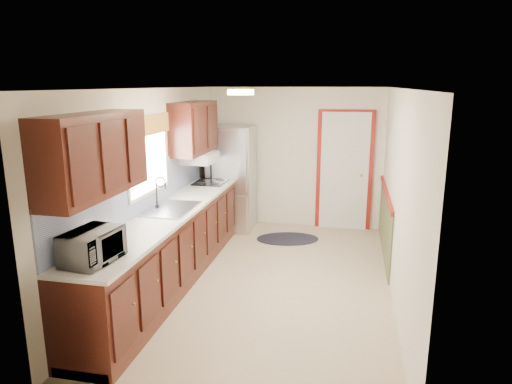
% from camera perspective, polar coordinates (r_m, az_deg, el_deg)
% --- Properties ---
extents(room_shell, '(3.20, 5.20, 2.52)m').
position_cam_1_polar(room_shell, '(5.52, 1.68, 0.28)').
color(room_shell, tan).
rests_on(room_shell, ground).
extents(kitchen_run, '(0.63, 4.00, 2.20)m').
position_cam_1_polar(kitchen_run, '(5.70, -11.22, -3.62)').
color(kitchen_run, '#35120C').
rests_on(kitchen_run, ground).
extents(back_wall_trim, '(1.12, 2.30, 2.08)m').
position_cam_1_polar(back_wall_trim, '(7.67, 11.97, 1.32)').
color(back_wall_trim, maroon).
rests_on(back_wall_trim, ground).
extents(ceiling_fixture, '(0.30, 0.30, 0.06)m').
position_cam_1_polar(ceiling_fixture, '(5.25, -1.93, 12.37)').
color(ceiling_fixture, '#FFD88C').
rests_on(ceiling_fixture, room_shell).
extents(microwave, '(0.34, 0.55, 0.35)m').
position_cam_1_polar(microwave, '(4.20, -19.82, -6.01)').
color(microwave, white).
rests_on(microwave, kitchen_run).
extents(refrigerator, '(0.76, 0.75, 1.77)m').
position_cam_1_polar(refrigerator, '(7.77, -3.05, 1.72)').
color(refrigerator, '#B7B7BC').
rests_on(refrigerator, ground).
extents(rug, '(1.12, 0.87, 0.01)m').
position_cam_1_polar(rug, '(7.44, 3.97, -5.84)').
color(rug, black).
rests_on(rug, ground).
extents(cooktop, '(0.47, 0.56, 0.02)m').
position_cam_1_polar(cooktop, '(7.19, -5.70, 1.25)').
color(cooktop, black).
rests_on(cooktop, kitchen_run).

